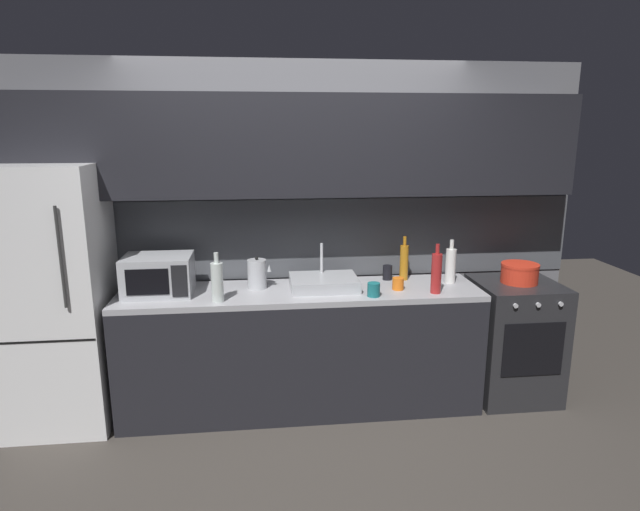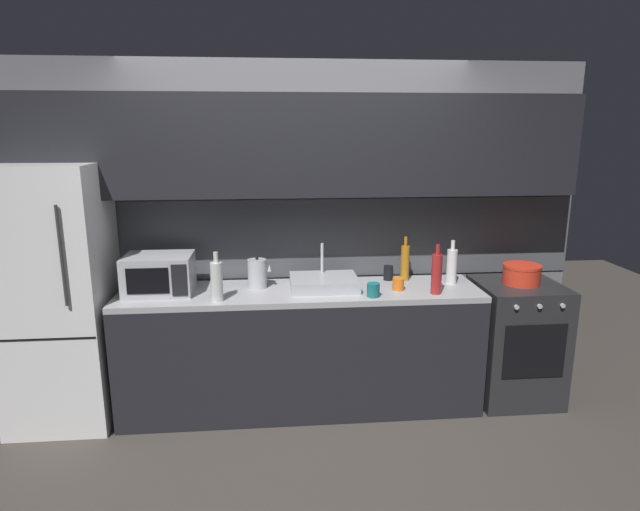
# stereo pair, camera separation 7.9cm
# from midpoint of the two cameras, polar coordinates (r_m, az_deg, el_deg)

# --- Properties ---
(ground_plane) EXTENTS (10.00, 10.00, 0.00)m
(ground_plane) POSITION_cam_midpoint_polar(r_m,az_deg,el_deg) (3.41, -0.27, -22.92)
(ground_plane) COLOR #3D3833
(back_wall) EXTENTS (4.30, 0.44, 2.50)m
(back_wall) POSITION_cam_midpoint_polar(r_m,az_deg,el_deg) (3.97, -1.81, 6.61)
(back_wall) COLOR slate
(back_wall) RESTS_ON ground
(counter_run) EXTENTS (2.56, 0.60, 0.90)m
(counter_run) POSITION_cam_midpoint_polar(r_m,az_deg,el_deg) (3.96, -1.43, -9.90)
(counter_run) COLOR black
(counter_run) RESTS_ON ground
(refrigerator) EXTENTS (0.68, 0.69, 1.80)m
(refrigerator) POSITION_cam_midpoint_polar(r_m,az_deg,el_deg) (4.06, -25.62, -3.94)
(refrigerator) COLOR white
(refrigerator) RESTS_ON ground
(oven_range) EXTENTS (0.60, 0.62, 0.90)m
(oven_range) POSITION_cam_midpoint_polar(r_m,az_deg,el_deg) (4.37, 20.54, -8.51)
(oven_range) COLOR #232326
(oven_range) RESTS_ON ground
(microwave) EXTENTS (0.46, 0.35, 0.27)m
(microwave) POSITION_cam_midpoint_polar(r_m,az_deg,el_deg) (3.86, -16.21, -1.92)
(microwave) COLOR #A8AAAF
(microwave) RESTS_ON counter_run
(sink_basin) EXTENTS (0.48, 0.38, 0.30)m
(sink_basin) POSITION_cam_midpoint_polar(r_m,az_deg,el_deg) (3.84, 1.00, -2.88)
(sink_basin) COLOR #ADAFB5
(sink_basin) RESTS_ON counter_run
(kettle) EXTENTS (0.17, 0.14, 0.23)m
(kettle) POSITION_cam_midpoint_polar(r_m,az_deg,el_deg) (3.85, -6.10, -1.93)
(kettle) COLOR #B7BABF
(kettle) RESTS_ON counter_run
(wine_bottle_amber) EXTENTS (0.06, 0.06, 0.33)m
(wine_bottle_amber) POSITION_cam_midpoint_polar(r_m,az_deg,el_deg) (4.07, 9.60, -0.72)
(wine_bottle_amber) COLOR #B27019
(wine_bottle_amber) RESTS_ON counter_run
(wine_bottle_white) EXTENTS (0.08, 0.08, 0.32)m
(wine_bottle_white) POSITION_cam_midpoint_polar(r_m,az_deg,el_deg) (4.06, 14.40, -1.08)
(wine_bottle_white) COLOR silver
(wine_bottle_white) RESTS_ON counter_run
(wine_bottle_clear) EXTENTS (0.08, 0.08, 0.33)m
(wine_bottle_clear) POSITION_cam_midpoint_polar(r_m,az_deg,el_deg) (3.59, -10.33, -2.68)
(wine_bottle_clear) COLOR silver
(wine_bottle_clear) RESTS_ON counter_run
(wine_bottle_red) EXTENTS (0.07, 0.07, 0.35)m
(wine_bottle_red) POSITION_cam_midpoint_polar(r_m,az_deg,el_deg) (3.78, 12.91, -1.87)
(wine_bottle_red) COLOR #A82323
(wine_bottle_red) RESTS_ON counter_run
(mug_teal) EXTENTS (0.09, 0.09, 0.10)m
(mug_teal) POSITION_cam_midpoint_polar(r_m,az_deg,el_deg) (3.66, 6.31, -3.68)
(mug_teal) COLOR #19666B
(mug_teal) RESTS_ON counter_run
(mug_dark) EXTENTS (0.07, 0.07, 0.11)m
(mug_dark) POSITION_cam_midpoint_polar(r_m,az_deg,el_deg) (4.07, 7.84, -1.85)
(mug_dark) COLOR black
(mug_dark) RESTS_ON counter_run
(mug_orange) EXTENTS (0.08, 0.08, 0.09)m
(mug_orange) POSITION_cam_midpoint_polar(r_m,az_deg,el_deg) (3.84, 8.92, -3.03)
(mug_orange) COLOR orange
(mug_orange) RESTS_ON counter_run
(cooking_pot) EXTENTS (0.27, 0.27, 0.15)m
(cooking_pot) POSITION_cam_midpoint_polar(r_m,az_deg,el_deg) (4.22, 21.19, -1.88)
(cooking_pot) COLOR red
(cooking_pot) RESTS_ON oven_range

